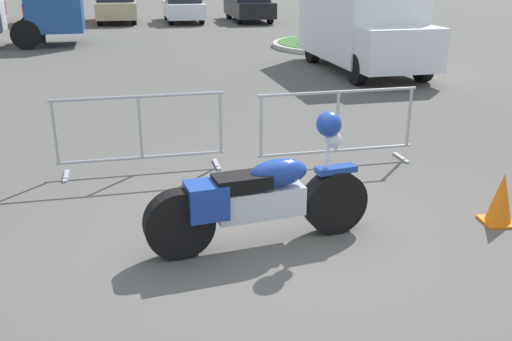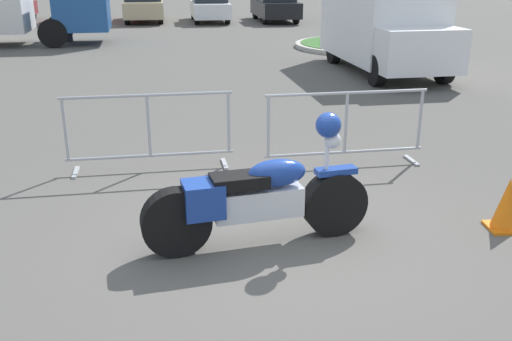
% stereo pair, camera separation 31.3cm
% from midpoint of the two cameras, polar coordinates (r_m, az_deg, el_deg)
% --- Properties ---
extents(ground_plane, '(120.00, 120.00, 0.00)m').
position_cam_midpoint_polar(ground_plane, '(5.97, 3.47, -7.07)').
color(ground_plane, '#54514C').
extents(motorcycle, '(2.34, 0.71, 1.33)m').
position_cam_midpoint_polar(motorcycle, '(5.71, 1.79, -2.74)').
color(motorcycle, black).
rests_on(motorcycle, ground).
extents(crowd_barrier_near, '(2.28, 0.69, 1.07)m').
position_cam_midpoint_polar(crowd_barrier_near, '(7.91, -9.52, 3.92)').
color(crowd_barrier_near, '#9EA0A5').
rests_on(crowd_barrier_near, ground).
extents(crowd_barrier_far, '(2.28, 0.69, 1.07)m').
position_cam_midpoint_polar(crowd_barrier_far, '(8.07, 10.07, 4.21)').
color(crowd_barrier_far, '#9EA0A5').
rests_on(crowd_barrier_far, ground).
extents(delivery_van, '(2.55, 5.20, 2.31)m').
position_cam_midpoint_polar(delivery_van, '(15.63, 13.21, 14.16)').
color(delivery_van, white).
rests_on(delivery_van, ground).
extents(parked_car_maroon, '(2.03, 4.12, 1.35)m').
position_cam_midpoint_polar(parked_car_maroon, '(30.86, -22.96, 14.80)').
color(parked_car_maroon, maroon).
rests_on(parked_car_maroon, ground).
extents(parked_car_red, '(2.29, 4.66, 1.52)m').
position_cam_midpoint_polar(parked_car_red, '(30.14, -16.97, 15.56)').
color(parked_car_red, '#B21E19').
rests_on(parked_car_red, ground).
extents(parked_car_tan, '(2.29, 4.65, 1.52)m').
position_cam_midpoint_polar(parked_car_tan, '(29.17, -10.84, 15.93)').
color(parked_car_tan, tan).
rests_on(parked_car_tan, ground).
extents(parked_car_white, '(2.13, 4.33, 1.42)m').
position_cam_midpoint_polar(parked_car_white, '(28.72, -4.34, 16.04)').
color(parked_car_white, white).
rests_on(parked_car_white, ground).
extents(parked_car_black, '(2.21, 4.50, 1.47)m').
position_cam_midpoint_polar(parked_car_black, '(28.84, 2.24, 16.16)').
color(parked_car_black, black).
rests_on(parked_car_black, ground).
extents(pedestrian, '(0.37, 0.37, 1.69)m').
position_cam_midpoint_polar(pedestrian, '(22.29, -17.99, 14.53)').
color(pedestrian, '#262838').
rests_on(pedestrian, ground).
extents(planter_island, '(4.41, 4.41, 0.91)m').
position_cam_midpoint_polar(planter_island, '(20.14, 10.38, 12.69)').
color(planter_island, '#ADA89E').
rests_on(planter_island, ground).
extents(traffic_cone, '(0.34, 0.34, 0.59)m').
position_cam_midpoint_polar(traffic_cone, '(6.73, 25.03, -3.10)').
color(traffic_cone, orange).
rests_on(traffic_cone, ground).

